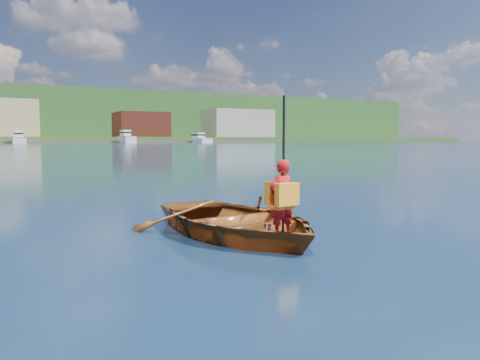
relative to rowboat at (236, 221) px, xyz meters
The scene contains 5 objects.
ground 1.31m from the rowboat, 165.80° to the right, with size 600.00×600.00×0.00m.
rowboat is the anchor object (origin of this frame).
child_paddler 1.01m from the rowboat, 74.55° to the right, with size 0.41×0.37×1.92m.
shoreline 236.51m from the rowboat, 90.30° to the left, with size 400.00×140.00×22.00m.
dock 147.79m from the rowboat, 87.86° to the left, with size 160.05×7.67×0.80m.
Camera 1 is at (-1.83, -5.82, 1.43)m, focal length 35.00 mm.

